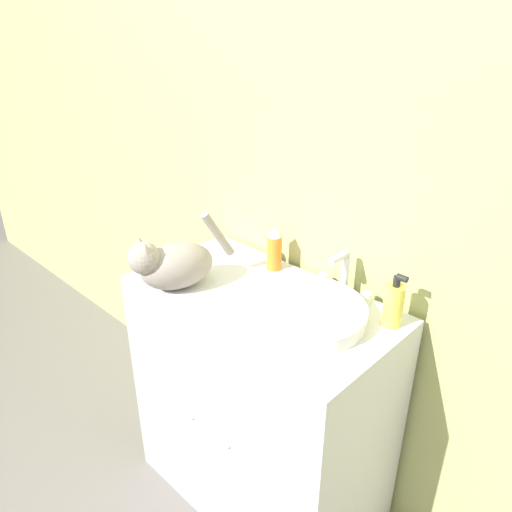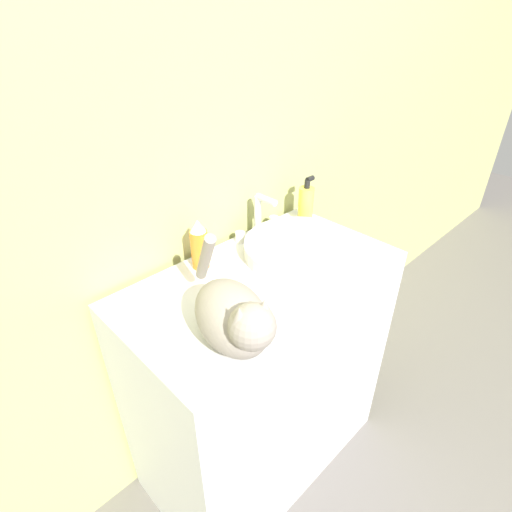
# 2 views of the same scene
# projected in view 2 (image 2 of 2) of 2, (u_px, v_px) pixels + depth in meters

# --- Properties ---
(ground_plane) EXTENTS (8.00, 8.00, 0.00)m
(ground_plane) POSITION_uv_depth(u_px,v_px,m) (305.00, 491.00, 1.48)
(ground_plane) COLOR slate
(wall_back) EXTENTS (6.00, 0.05, 2.50)m
(wall_back) POSITION_uv_depth(u_px,v_px,m) (195.00, 122.00, 1.12)
(wall_back) COLOR tan
(wall_back) RESTS_ON ground_plane
(vanity_cabinet) EXTENTS (0.85, 0.48, 0.86)m
(vanity_cabinet) POSITION_uv_depth(u_px,v_px,m) (262.00, 377.00, 1.39)
(vanity_cabinet) COLOR silver
(vanity_cabinet) RESTS_ON ground_plane
(sink_basin) EXTENTS (0.36, 0.36, 0.04)m
(sink_basin) POSITION_uv_depth(u_px,v_px,m) (301.00, 249.00, 1.25)
(sink_basin) COLOR silver
(sink_basin) RESTS_ON vanity_cabinet
(faucet) EXTENTS (0.19, 0.10, 0.15)m
(faucet) POSITION_uv_depth(u_px,v_px,m) (259.00, 217.00, 1.34)
(faucet) COLOR silver
(faucet) RESTS_ON vanity_cabinet
(cat) EXTENTS (0.21, 0.36, 0.23)m
(cat) POSITION_uv_depth(u_px,v_px,m) (234.00, 317.00, 0.89)
(cat) COLOR gray
(cat) RESTS_ON vanity_cabinet
(soap_bottle) EXTENTS (0.06, 0.05, 0.16)m
(soap_bottle) POSITION_uv_depth(u_px,v_px,m) (306.00, 203.00, 1.43)
(soap_bottle) COLOR #EADB4C
(soap_bottle) RESTS_ON vanity_cabinet
(spray_bottle) EXTENTS (0.05, 0.05, 0.16)m
(spray_bottle) POSITION_uv_depth(u_px,v_px,m) (199.00, 245.00, 1.16)
(spray_bottle) COLOR orange
(spray_bottle) RESTS_ON vanity_cabinet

